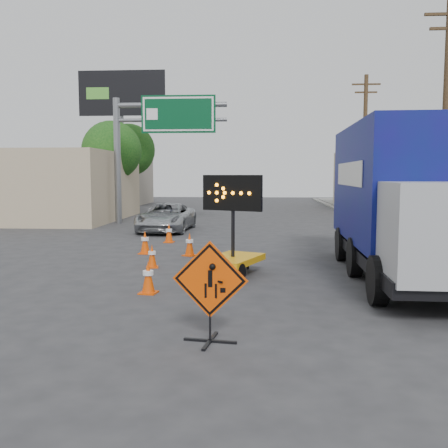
# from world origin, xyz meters

# --- Properties ---
(ground) EXTENTS (100.00, 100.00, 0.00)m
(ground) POSITION_xyz_m (0.00, 0.00, 0.00)
(ground) COLOR #2D2D30
(ground) RESTS_ON ground
(curb_right) EXTENTS (0.40, 60.00, 0.12)m
(curb_right) POSITION_xyz_m (7.20, 15.00, 0.06)
(curb_right) COLOR gray
(curb_right) RESTS_ON ground
(sidewalk_right) EXTENTS (4.00, 60.00, 0.15)m
(sidewalk_right) POSITION_xyz_m (9.50, 15.00, 0.07)
(sidewalk_right) COLOR gray
(sidewalk_right) RESTS_ON ground
(storefront_left_near) EXTENTS (14.00, 10.00, 4.00)m
(storefront_left_near) POSITION_xyz_m (-14.00, 20.00, 2.00)
(storefront_left_near) COLOR tan
(storefront_left_near) RESTS_ON ground
(storefront_left_far) EXTENTS (12.00, 10.00, 4.40)m
(storefront_left_far) POSITION_xyz_m (-15.00, 34.00, 2.20)
(storefront_left_far) COLOR gray
(storefront_left_far) RESTS_ON ground
(building_right_far) EXTENTS (10.00, 14.00, 4.60)m
(building_right_far) POSITION_xyz_m (13.00, 30.00, 2.30)
(building_right_far) COLOR tan
(building_right_far) RESTS_ON ground
(highway_gantry) EXTENTS (6.18, 0.38, 6.90)m
(highway_gantry) POSITION_xyz_m (-4.43, 17.96, 5.07)
(highway_gantry) COLOR slate
(highway_gantry) RESTS_ON ground
(billboard) EXTENTS (6.10, 0.54, 9.85)m
(billboard) POSITION_xyz_m (-8.35, 25.87, 7.35)
(billboard) COLOR slate
(billboard) RESTS_ON ground
(utility_pole_near) EXTENTS (1.80, 0.26, 9.00)m
(utility_pole_near) POSITION_xyz_m (8.00, 10.00, 4.68)
(utility_pole_near) COLOR #4D3A21
(utility_pole_near) RESTS_ON ground
(utility_pole_far) EXTENTS (1.80, 0.26, 9.00)m
(utility_pole_far) POSITION_xyz_m (8.00, 24.00, 4.68)
(utility_pole_far) COLOR #4D3A21
(utility_pole_far) RESTS_ON ground
(tree_left_near) EXTENTS (3.71, 3.71, 6.03)m
(tree_left_near) POSITION_xyz_m (-8.00, 22.00, 4.16)
(tree_left_near) COLOR #4D3A21
(tree_left_near) RESTS_ON ground
(tree_left_far) EXTENTS (4.10, 4.10, 6.66)m
(tree_left_far) POSITION_xyz_m (-9.00, 30.00, 4.60)
(tree_left_far) COLOR #4D3A21
(tree_left_far) RESTS_ON ground
(construction_sign) EXTENTS (1.23, 0.88, 1.65)m
(construction_sign) POSITION_xyz_m (0.44, -1.18, 0.87)
(construction_sign) COLOR black
(construction_sign) RESTS_ON ground
(arrow_board) EXTENTS (1.76, 2.17, 2.68)m
(arrow_board) POSITION_xyz_m (0.53, 4.17, 0.61)
(arrow_board) COLOR orange
(arrow_board) RESTS_ON ground
(pickup_truck) EXTENTS (2.39, 4.86, 1.33)m
(pickup_truck) POSITION_xyz_m (-3.16, 14.42, 0.66)
(pickup_truck) COLOR #AFB2B7
(pickup_truck) RESTS_ON ground
(box_truck) EXTENTS (2.89, 8.50, 4.01)m
(box_truck) POSITION_xyz_m (4.94, 4.17, 1.82)
(box_truck) COLOR black
(box_truck) RESTS_ON ground
(cone_a) EXTENTS (0.44, 0.44, 0.74)m
(cone_a) POSITION_xyz_m (-1.28, 2.01, 0.37)
(cone_a) COLOR #E44504
(cone_a) RESTS_ON ground
(cone_b) EXTENTS (0.41, 0.41, 0.68)m
(cone_b) POSITION_xyz_m (-1.86, 5.13, 0.34)
(cone_b) COLOR #E44504
(cone_b) RESTS_ON ground
(cone_c) EXTENTS (0.52, 0.52, 0.77)m
(cone_c) POSITION_xyz_m (-1.07, 7.31, 0.39)
(cone_c) COLOR #E44504
(cone_c) RESTS_ON ground
(cone_d) EXTENTS (0.43, 0.43, 0.80)m
(cone_d) POSITION_xyz_m (-2.64, 7.61, 0.40)
(cone_d) COLOR #E44504
(cone_d) RESTS_ON ground
(cone_e) EXTENTS (0.41, 0.41, 0.77)m
(cone_e) POSITION_xyz_m (-2.33, 10.48, 0.38)
(cone_e) COLOR #E44504
(cone_e) RESTS_ON ground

